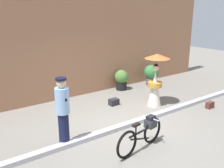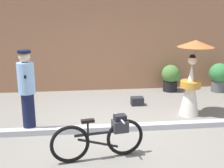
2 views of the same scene
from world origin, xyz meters
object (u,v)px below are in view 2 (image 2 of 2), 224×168
Objects in this scene: bicycle_near_officer at (103,136)px; backpack_spare at (137,101)px; person_officer at (27,90)px; potted_plant_small at (220,76)px; person_with_parasol at (192,77)px; potted_plant_by_door at (171,77)px.

bicycle_near_officer is 4.92× the size of backpack_spare.
person_officer is 1.93× the size of potted_plant_small.
person_officer is at bearing -170.94° from person_with_parasol.
bicycle_near_officer is 5.45m from potted_plant_small.
potted_plant_by_door is at bearing 43.28° from backpack_spare.
potted_plant_small reaches higher than bicycle_near_officer.
backpack_spare is (-1.13, 0.86, -0.83)m from person_with_parasol.
person_officer is at bearing -145.52° from potted_plant_by_door.
backpack_spare is at bearing 67.04° from bicycle_near_officer.
potted_plant_by_door is at bearing 171.57° from potted_plant_small.
bicycle_near_officer is 0.89× the size of person_with_parasol.
backpack_spare is at bearing 29.14° from person_officer.
person_with_parasol reaches higher than backpack_spare.
backpack_spare is at bearing 142.76° from person_with_parasol.
potted_plant_by_door reaches higher than bicycle_near_officer.
person_officer reaches higher than bicycle_near_officer.
bicycle_near_officer reaches higher than backpack_spare.
bicycle_near_officer is at bearing -121.94° from potted_plant_by_door.
person_with_parasol is 2.18× the size of potted_plant_by_door.
backpack_spare is (1.15, 2.72, -0.29)m from bicycle_near_officer.
potted_plant_small reaches higher than potted_plant_by_door.
potted_plant_by_door is 2.53× the size of backpack_spare.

